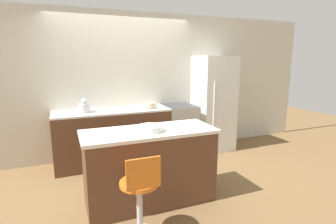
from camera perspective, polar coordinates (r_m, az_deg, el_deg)
ground_plane at (r=4.50m, az=-7.22°, el=-11.76°), size 14.00×14.00×0.00m
wall_back at (r=4.85m, az=-9.77°, el=5.73°), size 8.00×0.06×2.60m
back_counter at (r=4.61m, az=-11.93°, el=-5.24°), size 1.90×0.66×0.93m
kitchen_island at (r=3.32m, az=-3.95°, el=-11.63°), size 1.62×0.66×0.93m
oven_range at (r=4.97m, az=2.34°, el=-3.78°), size 0.57×0.67×0.93m
refrigerator at (r=5.23m, az=9.89°, el=1.85°), size 0.69×0.67×1.83m
stool_chair at (r=2.70m, az=-6.09°, el=-18.05°), size 0.38×0.38×0.89m
kettle at (r=4.39m, az=-17.73°, el=1.09°), size 0.19×0.19×0.22m
mixing_bowl at (r=4.60m, az=-3.97°, el=1.53°), size 0.23×0.23×0.09m
fruit_bowl at (r=3.11m, az=-3.90°, el=-3.56°), size 0.31×0.31×0.07m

